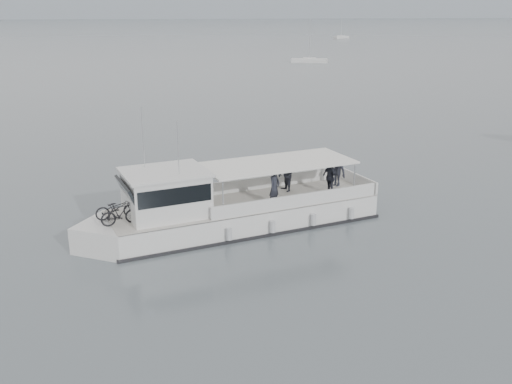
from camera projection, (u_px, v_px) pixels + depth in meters
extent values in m
plane|color=#4F585D|center=(161.00, 242.00, 24.36)|extent=(1400.00, 1400.00, 0.00)
cube|color=#939EA8|center=(152.00, 3.00, 545.10)|extent=(1400.00, 90.00, 28.00)
cube|color=white|center=(245.00, 216.00, 26.02)|extent=(12.63, 6.31, 1.32)
cube|color=white|center=(110.00, 238.00, 23.58)|extent=(3.20, 3.20, 1.32)
cube|color=beige|center=(245.00, 203.00, 25.82)|extent=(12.63, 6.31, 0.06)
cube|color=black|center=(245.00, 225.00, 26.15)|extent=(12.86, 6.48, 0.18)
cube|color=white|center=(266.00, 182.00, 27.81)|extent=(7.89, 2.21, 0.61)
cube|color=white|center=(297.00, 201.00, 25.10)|extent=(7.89, 2.21, 0.61)
cube|color=white|center=(357.00, 180.00, 28.14)|extent=(0.94, 3.17, 0.61)
cube|color=white|center=(166.00, 194.00, 24.07)|extent=(3.86, 3.50, 1.83)
cube|color=black|center=(128.00, 196.00, 23.40)|extent=(1.21, 2.60, 1.18)
cube|color=black|center=(165.00, 187.00, 23.98)|extent=(3.67, 3.48, 0.71)
cube|color=white|center=(165.00, 172.00, 23.78)|extent=(4.10, 3.75, 0.10)
cube|color=white|center=(278.00, 163.00, 25.95)|extent=(7.47, 4.74, 0.08)
cylinder|color=silver|center=(223.00, 199.00, 23.68)|extent=(0.07, 0.07, 1.68)
cylinder|color=silver|center=(200.00, 181.00, 26.14)|extent=(0.07, 0.07, 1.68)
cylinder|color=silver|center=(354.00, 180.00, 26.28)|extent=(0.07, 0.07, 1.68)
cylinder|color=silver|center=(322.00, 165.00, 28.74)|extent=(0.07, 0.07, 1.68)
cylinder|color=silver|center=(143.00, 138.00, 23.92)|extent=(0.04, 0.04, 2.64)
cylinder|color=silver|center=(178.00, 149.00, 22.98)|extent=(0.04, 0.04, 2.24)
cylinder|color=silver|center=(229.00, 234.00, 23.85)|extent=(0.30, 0.30, 0.51)
cylinder|color=silver|center=(273.00, 227.00, 24.66)|extent=(0.30, 0.30, 0.51)
cylinder|color=silver|center=(313.00, 220.00, 25.48)|extent=(0.30, 0.30, 0.51)
cylinder|color=silver|center=(352.00, 213.00, 26.29)|extent=(0.30, 0.30, 0.51)
imported|color=black|center=(116.00, 208.00, 23.75)|extent=(1.84, 1.04, 0.92)
imported|color=black|center=(120.00, 214.00, 23.04)|extent=(1.67, 0.86, 0.97)
imported|color=#272A35|center=(274.00, 187.00, 25.17)|extent=(0.73, 0.73, 1.71)
imported|color=#272A35|center=(286.00, 174.00, 27.15)|extent=(0.82, 0.95, 1.71)
imported|color=#272A35|center=(330.00, 177.00, 26.65)|extent=(0.72, 1.08, 1.71)
imported|color=#272A35|center=(336.00, 170.00, 27.94)|extent=(1.12, 1.27, 1.71)
cube|color=white|center=(341.00, 37.00, 188.81)|extent=(6.01, 4.37, 0.75)
cube|color=white|center=(341.00, 36.00, 188.71)|extent=(2.56, 2.39, 0.45)
cylinder|color=silver|center=(342.00, 26.00, 187.73)|extent=(0.08, 0.08, 6.40)
cube|color=white|center=(309.00, 61.00, 104.53)|extent=(6.88, 3.79, 0.75)
cube|color=white|center=(309.00, 59.00, 104.43)|extent=(2.71, 2.39, 0.45)
cylinder|color=silver|center=(310.00, 39.00, 103.33)|extent=(0.08, 0.08, 7.22)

